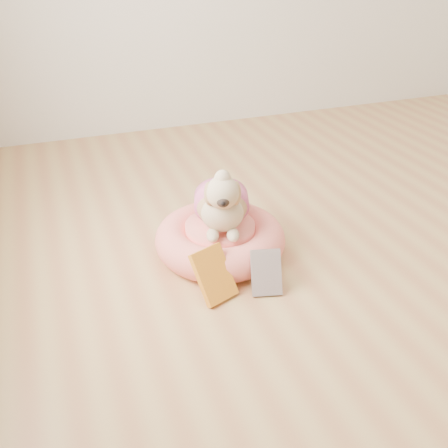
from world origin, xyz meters
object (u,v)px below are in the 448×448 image
object	(u,v)px
pet_bed	(220,239)
book_white	(266,272)
dog	(222,191)
book_yellow	(214,275)

from	to	relation	value
pet_bed	book_white	world-z (taller)	book_white
dog	book_yellow	xyz separation A→B (m)	(-0.14, -0.29, -0.21)
book_yellow	pet_bed	bearing A→B (deg)	45.04
dog	pet_bed	bearing A→B (deg)	-137.60
pet_bed	book_white	bearing A→B (deg)	-76.43
dog	book_white	distance (m)	0.40
dog	book_white	xyz separation A→B (m)	(0.07, -0.33, -0.22)
dog	book_white	size ratio (longest dim) A/B	2.28
dog	book_yellow	distance (m)	0.38
pet_bed	book_yellow	world-z (taller)	book_yellow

